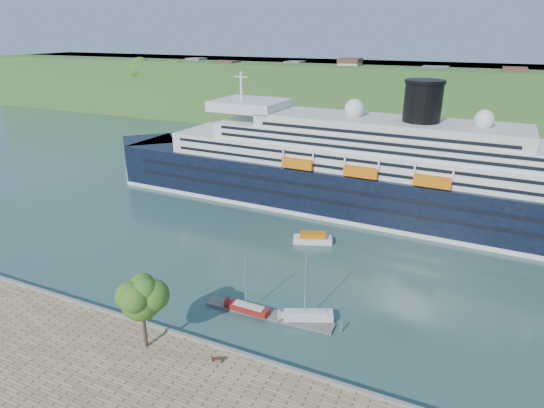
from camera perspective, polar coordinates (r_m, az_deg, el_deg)
The scene contains 10 objects.
ground at distance 59.16m, azimuth -9.16°, elevation -17.19°, with size 400.00×400.00×0.00m, color #284843.
far_hillside at distance 186.51m, azimuth 16.43°, elevation 12.70°, with size 400.00×50.00×24.00m, color #355823.
quay_coping at distance 58.33m, azimuth -9.34°, elevation -16.41°, with size 220.00×0.50×0.30m, color slate.
cruise_ship at distance 96.04m, azimuth 10.01°, elevation 7.21°, with size 124.06×18.07×27.86m, color black, non-canonical shape.
park_bench at distance 54.86m, azimuth -6.86°, elevation -18.68°, with size 1.33×0.55×0.85m, color #452413, non-canonical shape.
promenade_tree at distance 55.89m, azimuth -15.97°, elevation -12.61°, with size 6.21×6.21×10.28m, color #32661A, non-canonical shape.
floating_pontoon at distance 63.51m, azimuth -0.45°, elevation -13.66°, with size 18.17×2.22×0.40m, color gray, non-canonical shape.
sailboat_red at distance 61.81m, azimuth -2.96°, elevation -10.50°, with size 6.27×1.74×8.10m, color maroon, non-canonical shape.
sailboat_white_far at distance 60.10m, azimuth 4.66°, elevation -10.85°, with size 7.23×2.01×9.34m, color silver, non-canonical shape.
tender_launch at distance 83.15m, azimuth 5.12°, elevation -4.24°, with size 7.07×2.42×1.95m, color orange, non-canonical shape.
Camera 1 is at (27.28, -37.89, 36.34)m, focal length 30.00 mm.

